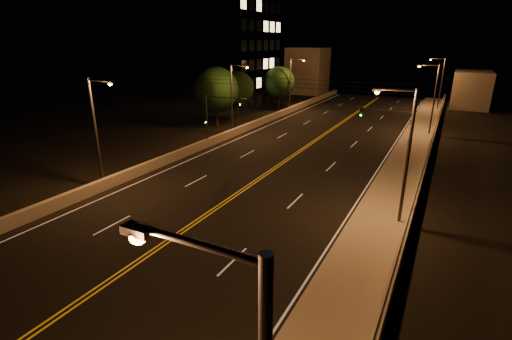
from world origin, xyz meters
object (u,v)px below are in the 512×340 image
at_px(streetlight_6, 292,81).
at_px(tree_0, 216,90).
at_px(streetlight_3, 440,80).
at_px(streetlight_4, 98,127).
at_px(building_tower, 200,36).
at_px(streetlight_2, 432,95).
at_px(tree_2, 279,82).
at_px(traffic_signal_left, 215,115).
at_px(streetlight_5, 234,95).
at_px(traffic_signal_right, 398,134).
at_px(streetlight_1, 404,149).
at_px(tree_1, 237,88).

bearing_deg(streetlight_6, tree_0, -105.99).
height_order(streetlight_3, streetlight_4, same).
distance_m(streetlight_3, streetlight_4, 55.79).
distance_m(streetlight_4, tree_0, 23.47).
relative_size(building_tower, tree_0, 3.11).
relative_size(streetlight_2, streetlight_3, 1.00).
bearing_deg(streetlight_6, tree_2, 154.84).
bearing_deg(traffic_signal_left, streetlight_5, 100.81).
relative_size(streetlight_3, streetlight_4, 1.00).
bearing_deg(tree_0, traffic_signal_right, -20.06).
relative_size(traffic_signal_right, traffic_signal_left, 1.00).
xyz_separation_m(streetlight_3, tree_0, (-25.89, -28.48, 0.08)).
bearing_deg(streetlight_4, streetlight_1, 11.13).
bearing_deg(tree_0, tree_2, 84.67).
xyz_separation_m(streetlight_5, streetlight_6, (0.00, 18.55, 0.00)).
distance_m(streetlight_2, traffic_signal_left, 26.61).
bearing_deg(building_tower, tree_1, -28.57).
relative_size(streetlight_3, tree_2, 1.19).
height_order(streetlight_2, streetlight_3, same).
xyz_separation_m(streetlight_4, tree_1, (-5.89, 30.98, -0.63)).
distance_m(streetlight_3, streetlight_5, 38.02).
relative_size(streetlight_2, tree_2, 1.19).
bearing_deg(streetlight_6, streetlight_5, -90.00).
xyz_separation_m(building_tower, tree_0, (11.99, -13.70, -6.94)).
bearing_deg(streetlight_5, traffic_signal_left, -79.19).
height_order(streetlight_6, tree_0, streetlight_6).
xyz_separation_m(streetlight_3, building_tower, (-37.89, -14.78, 7.02)).
relative_size(streetlight_4, tree_2, 1.19).
bearing_deg(streetlight_3, streetlight_4, -112.57).
distance_m(traffic_signal_right, tree_2, 34.48).
height_order(streetlight_2, building_tower, building_tower).
bearing_deg(streetlight_4, tree_2, 94.13).
distance_m(streetlight_5, tree_1, 12.38).
height_order(streetlight_1, streetlight_5, same).
relative_size(streetlight_6, building_tower, 0.34).
xyz_separation_m(streetlight_1, tree_2, (-24.31, 35.80, -0.44)).
distance_m(streetlight_5, traffic_signal_left, 6.21).
relative_size(streetlight_1, traffic_signal_left, 1.48).
height_order(tree_0, tree_2, tree_0).
height_order(streetlight_1, streetlight_3, same).
bearing_deg(tree_1, streetlight_2, 0.72).
xyz_separation_m(streetlight_3, streetlight_4, (-21.42, -51.52, 0.00)).
height_order(streetlight_1, traffic_signal_right, streetlight_1).
bearing_deg(streetlight_6, streetlight_1, -58.13).
bearing_deg(streetlight_2, tree_1, -179.28).
bearing_deg(streetlight_4, streetlight_3, 67.43).
bearing_deg(tree_2, tree_1, -108.33).
bearing_deg(streetlight_1, streetlight_4, -168.87).
distance_m(streetlight_3, tree_2, 26.90).
height_order(streetlight_3, streetlight_5, same).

